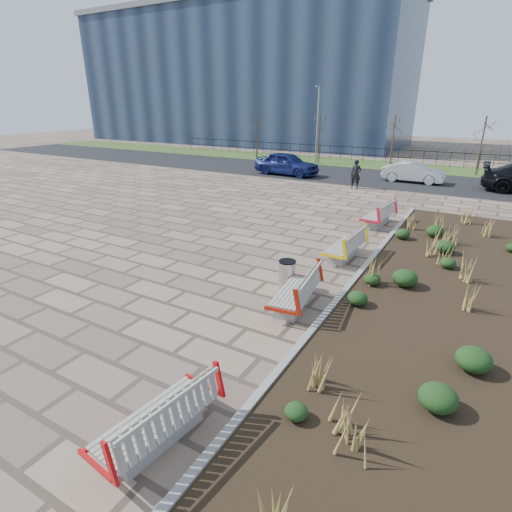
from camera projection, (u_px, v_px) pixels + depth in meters
The scene contains 20 objects.
ground at pixel (143, 317), 9.85m from camera, with size 120.00×120.00×0.00m, color #85705C.
planting_bed at pixel (442, 293), 10.95m from camera, with size 4.50×18.00×0.10m, color black.
planting_curb at pixel (358, 275), 12.03m from camera, with size 0.16×18.00×0.15m, color gray.
grass_verge_far at pixel (393, 166), 32.43m from camera, with size 80.00×5.00×0.04m, color #33511E.
road at pixel (374, 178), 27.59m from camera, with size 80.00×7.00×0.02m, color black.
bench_a at pixel (155, 415), 6.09m from camera, with size 0.90×2.10×1.00m, color red, non-canonical shape.
bench_b at pixel (294, 290), 10.14m from camera, with size 0.90×2.10×1.00m, color #A31C0A, non-canonical shape.
bench_c at pixel (344, 245), 13.32m from camera, with size 0.90×2.10×1.00m, color yellow, non-canonical shape.
bench_d at pixel (377, 214), 16.93m from camera, with size 0.90×2.10×1.00m, color red, non-canonical shape.
litter_bin at pixel (287, 275), 11.19m from camera, with size 0.46×0.46×0.83m, color #B2B2B7.
pedestrian at pixel (356, 174), 24.01m from camera, with size 0.62×0.41×1.70m, color black.
car_blue at pixel (287, 164), 28.39m from camera, with size 1.87×4.65×1.58m, color navy.
car_silver at pixel (413, 172), 25.85m from camera, with size 1.34×3.85×1.27m, color #AAADB2.
tree_a at pixel (257, 136), 36.08m from camera, with size 1.40×1.40×4.00m, color #4C3D2D, non-canonical shape.
tree_b at pixel (319, 139), 33.28m from camera, with size 1.40×1.40×4.00m, color #4C3D2D, non-canonical shape.
tree_c at pixel (392, 142), 30.49m from camera, with size 1.40×1.40×4.00m, color #4C3D2D, non-canonical shape.
tree_d at pixel (481, 146), 27.69m from camera, with size 1.40×1.40×4.00m, color #4C3D2D, non-canonical shape.
lamp_west at pixel (317, 126), 32.51m from camera, with size 0.24×0.60×6.00m, color gray, non-canonical shape.
railing_fence at pixel (398, 156), 33.42m from camera, with size 44.00×0.10×1.20m, color black, non-canonical shape.
building_glass at pixel (241, 79), 49.64m from camera, with size 40.00×14.00×15.00m, color #192338.
Camera 1 is at (6.73, -6.07, 4.98)m, focal length 28.00 mm.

